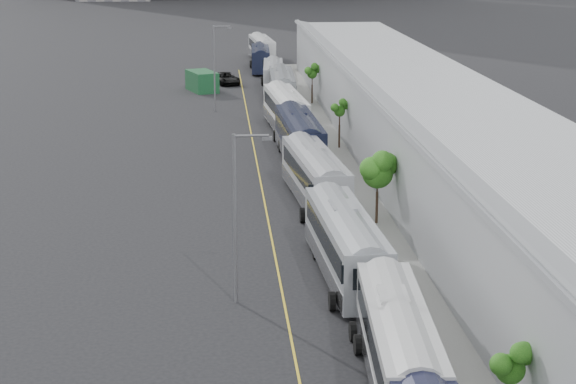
{
  "coord_description": "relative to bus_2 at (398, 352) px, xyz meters",
  "views": [
    {
      "loc": [
        -4.91,
        -5.01,
        18.87
      ],
      "look_at": [
        -0.41,
        54.34,
        3.0
      ],
      "focal_mm": 60.0,
      "sensor_mm": 36.0,
      "label": 1
    }
  ],
  "objects": [
    {
      "name": "sidewalk",
      "position": [
        6.3,
        22.28,
        -1.5
      ],
      "size": [
        10.0,
        170.0,
        0.12
      ],
      "primitive_type": "cube",
      "color": "gray",
      "rests_on": "ground"
    },
    {
      "name": "lane_line",
      "position": [
        -4.2,
        22.28,
        -1.55
      ],
      "size": [
        0.12,
        160.0,
        0.02
      ],
      "primitive_type": "cube",
      "color": "gold",
      "rests_on": "ground"
    },
    {
      "name": "depot",
      "position": [
        10.29,
        22.28,
        1.95
      ],
      "size": [
        12.45,
        160.4,
        7.2
      ],
      "color": "gray",
      "rests_on": "ground"
    },
    {
      "name": "bus_2",
      "position": [
        0.0,
        0.0,
        0.0
      ],
      "size": [
        3.35,
        12.82,
        3.71
      ],
      "rotation": [
        0.0,
        0.0,
        -0.06
      ],
      "color": "#B2B2B4",
      "rests_on": "ground"
    },
    {
      "name": "bus_3",
      "position": [
        -0.45,
        13.59,
        0.1
      ],
      "size": [
        3.38,
        13.6,
        3.94
      ],
      "rotation": [
        0.0,
        0.0,
        0.05
      ],
      "color": "gray",
      "rests_on": "ground"
    },
    {
      "name": "bus_4",
      "position": [
        -0.55,
        29.61,
        0.11
      ],
      "size": [
        3.85,
        13.74,
        3.96
      ],
      "rotation": [
        0.0,
        0.0,
        0.08
      ],
      "color": "#93959C",
      "rests_on": "ground"
    },
    {
      "name": "bus_5",
      "position": [
        -0.49,
        43.27,
        0.17
      ],
      "size": [
        3.33,
        14.12,
        4.1
      ],
      "rotation": [
        0.0,
        0.0,
        0.04
      ],
      "color": "black",
      "rests_on": "ground"
    },
    {
      "name": "bus_6",
      "position": [
        -0.69,
        56.6,
        0.15
      ],
      "size": [
        3.74,
        14.03,
        4.05
      ],
      "rotation": [
        0.0,
        0.0,
        0.07
      ],
      "color": "white",
      "rests_on": "ground"
    },
    {
      "name": "bus_7",
      "position": [
        0.05,
        72.39,
        0.07
      ],
      "size": [
        3.15,
        13.36,
        3.88
      ],
      "rotation": [
        0.0,
        0.0,
        -0.03
      ],
      "color": "slate",
      "rests_on": "ground"
    },
    {
      "name": "bus_8",
      "position": [
        -0.29,
        83.57,
        -0.07
      ],
      "size": [
        3.18,
        12.28,
        3.55
      ],
      "rotation": [
        0.0,
        0.0,
        -0.06
      ],
      "color": "#A0A3AA",
      "rests_on": "ground"
    },
    {
      "name": "bus_9",
      "position": [
        -1.1,
        100.84,
        -0.04
      ],
      "size": [
        2.96,
        12.45,
        3.62
      ],
      "rotation": [
        0.0,
        0.0,
        -0.04
      ],
      "color": "black",
      "rests_on": "ground"
    },
    {
      "name": "bus_10",
      "position": [
        -0.33,
        112.38,
        0.07
      ],
      "size": [
        3.65,
        13.44,
        3.88
      ],
      "rotation": [
        0.0,
        0.0,
        0.07
      ],
      "color": "silver",
      "rests_on": "ground"
    },
    {
      "name": "tree_1",
      "position": [
        3.5,
        -4.45,
        1.26
      ],
      "size": [
        1.19,
        1.19,
        3.49
      ],
      "color": "black",
      "rests_on": "ground"
    },
    {
      "name": "tree_2",
      "position": [
        3.05,
        23.85,
        2.32
      ],
      "size": [
        2.1,
        2.1,
        4.96
      ],
      "color": "black",
      "rests_on": "ground"
    },
    {
      "name": "tree_3",
      "position": [
        3.58,
        47.91,
        1.9
      ],
      "size": [
        1.03,
        1.03,
        4.16
      ],
      "color": "black",
      "rests_on": "ground"
    },
    {
      "name": "tree_4",
      "position": [
        3.5,
        72.12,
        2.05
      ],
      "size": [
        1.18,
        1.18,
        4.33
      ],
      "color": "black",
      "rests_on": "ground"
    },
    {
      "name": "street_lamp_near",
      "position": [
        -6.56,
        10.31,
        3.69
      ],
      "size": [
        2.04,
        0.22,
        9.13
      ],
      "color": "#59595E",
      "rests_on": "ground"
    },
    {
      "name": "street_lamp_far",
      "position": [
        -7.53,
        68.09,
        3.87
      ],
      "size": [
        2.04,
        0.22,
        9.47
      ],
      "color": "#59595E",
      "rests_on": "ground"
    },
    {
      "name": "shipping_container",
      "position": [
        -9.3,
        82.78,
        -0.31
      ],
      "size": [
        4.34,
        5.98,
        2.51
      ],
      "primitive_type": "cube",
      "rotation": [
        0.0,
        0.0,
        0.33
      ],
      "color": "#144223",
      "rests_on": "ground"
    },
    {
      "name": "suv",
      "position": [
        -6.2,
        88.45,
        -0.78
      ],
      "size": [
        4.12,
        6.12,
        1.56
      ],
      "primitive_type": "imported",
      "rotation": [
        0.0,
        0.0,
        0.3
      ],
      "color": "black",
      "rests_on": "ground"
    }
  ]
}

